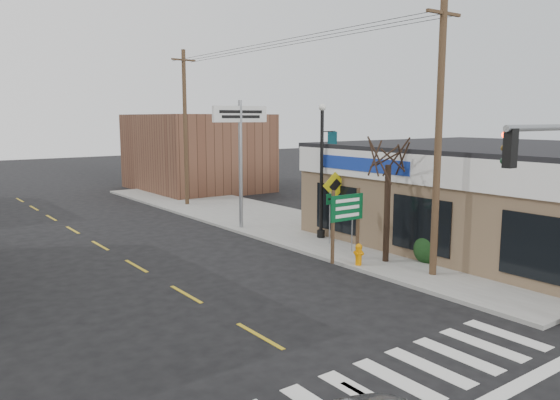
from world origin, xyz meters
TOP-DOWN VIEW (x-y plane):
  - sidewalk_right at (9.00, 13.00)m, footprint 6.00×38.00m
  - center_line at (0.00, 8.00)m, footprint 0.12×56.00m
  - crosswalk at (0.00, 0.40)m, footprint 11.00×2.20m
  - thrift_store at (14.50, 6.00)m, footprint 12.00×14.00m
  - bldg_distant_right at (12.00, 30.00)m, footprint 8.00×10.00m
  - guide_sign at (6.30, 7.62)m, footprint 1.53×0.13m
  - fire_hydrant at (6.30, 6.95)m, footprint 0.25×0.25m
  - ped_crossing_sign at (8.20, 10.37)m, footprint 1.16×0.08m
  - lamp_post at (8.26, 11.23)m, footprint 0.75×0.59m
  - dance_center_sign at (6.60, 15.26)m, footprint 2.84×0.18m
  - bare_tree at (7.50, 6.76)m, footprint 2.67×2.67m
  - shrub_back at (8.80, 5.81)m, footprint 1.18×1.18m
  - utility_pole_near at (7.50, 4.63)m, footprint 1.58×0.24m
  - utility_pole_far at (7.74, 23.24)m, footprint 1.60×0.24m

SIDE VIEW (x-z plane):
  - center_line at x=0.00m, z-range 0.00..0.01m
  - crosswalk at x=0.00m, z-range 0.00..0.01m
  - sidewalk_right at x=9.00m, z-range 0.00..0.13m
  - fire_hydrant at x=6.30m, z-range 0.16..0.95m
  - shrub_back at x=8.80m, z-range 0.13..1.01m
  - guide_sign at x=6.30m, z-range 0.53..3.20m
  - thrift_store at x=14.50m, z-range 0.00..4.00m
  - ped_crossing_sign at x=8.20m, z-range 0.66..3.64m
  - bldg_distant_right at x=12.00m, z-range 0.00..5.60m
  - lamp_post at x=8.26m, z-range 0.59..6.41m
  - bare_tree at x=7.50m, z-range 1.66..6.99m
  - dance_center_sign at x=6.60m, z-range 1.72..7.76m
  - utility_pole_near at x=7.50m, z-range 0.25..9.33m
  - utility_pole_far at x=7.74m, z-range 0.25..9.44m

